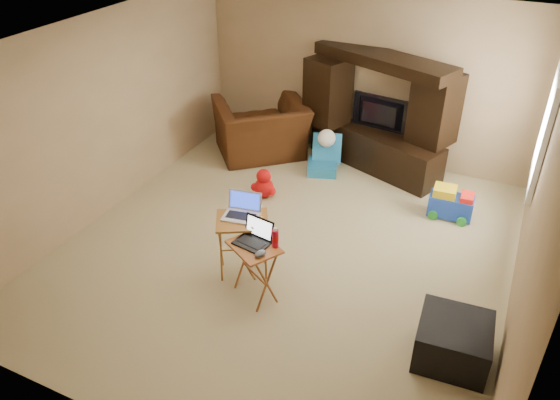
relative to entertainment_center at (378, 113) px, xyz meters
The scene contains 22 objects.
floor 2.62m from the entertainment_center, 97.20° to the right, with size 5.50×5.50×0.00m, color #C2B586.
ceiling 2.97m from the entertainment_center, 97.20° to the right, with size 5.50×5.50×0.00m, color silver.
wall_back 0.58m from the entertainment_center, 136.61° to the left, with size 5.00×5.00×0.00m, color tan.
wall_front 5.23m from the entertainment_center, 93.41° to the right, with size 5.00×5.00×0.00m, color tan.
wall_left 3.75m from the entertainment_center, 138.84° to the right, with size 5.50×5.50×0.00m, color tan.
wall_right 3.31m from the entertainment_center, 48.29° to the right, with size 5.50×5.50×0.00m, color tan.
window_pane 2.41m from the entertainment_center, 22.68° to the right, with size 1.20×1.20×0.00m, color white.
window_frame 2.39m from the entertainment_center, 22.87° to the right, with size 0.06×1.14×1.34m, color white.
entertainment_center is the anchor object (origin of this frame).
television 0.05m from the entertainment_center, 90.00° to the left, with size 0.87×0.11×0.50m, color black.
recliner 1.81m from the entertainment_center, 168.14° to the right, with size 1.33×1.16×0.86m, color #40200D.
child_rocker 1.00m from the entertainment_center, 140.65° to the right, with size 0.42×0.48×0.57m, color #1C699C, non-canonical shape.
plush_toy 1.97m from the entertainment_center, 126.34° to the right, with size 0.38×0.32×0.43m, color red, non-canonical shape.
push_toy 1.72m from the entertainment_center, 34.86° to the right, with size 0.56×0.40×0.42m, color blue, non-canonical shape.
ottoman 3.83m from the entertainment_center, 62.07° to the right, with size 0.65×0.65×0.41m, color black.
tray_table_left 3.15m from the entertainment_center, 100.53° to the right, with size 0.55×0.44×0.71m, color #A46727.
tray_table_right 3.40m from the entertainment_center, 94.67° to the right, with size 0.50×0.40×0.65m, color #AA5729.
laptop_left 3.09m from the entertainment_center, 101.18° to the right, with size 0.37×0.30×0.24m, color #B2B1B6.
laptop_right 3.34m from the entertainment_center, 95.38° to the right, with size 0.34×0.28×0.24m, color black.
mouse_left 3.15m from the entertainment_center, 96.90° to the right, with size 0.09×0.14×0.06m, color white.
mouse_right 3.47m from the entertainment_center, 92.37° to the right, with size 0.08×0.13×0.05m, color #3F3F44.
water_bottle 3.27m from the entertainment_center, 91.29° to the right, with size 0.06×0.06×0.20m, color red.
Camera 1 is at (2.16, -4.77, 3.95)m, focal length 35.00 mm.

